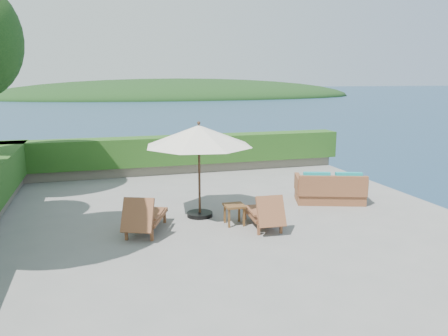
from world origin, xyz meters
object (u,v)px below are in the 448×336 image
object	(u,v)px
patio_umbrella	(199,137)
side_table	(234,208)
lounge_right	(264,213)
wicker_loveseat	(330,190)
lounge_left	(144,216)

from	to	relation	value
patio_umbrella	side_table	world-z (taller)	patio_umbrella
lounge_right	side_table	bearing A→B (deg)	148.35
wicker_loveseat	lounge_right	bearing A→B (deg)	-130.97
patio_umbrella	wicker_loveseat	world-z (taller)	patio_umbrella
lounge_left	patio_umbrella	bearing A→B (deg)	51.56
lounge_right	side_table	xyz separation A→B (m)	(-0.59, 0.42, 0.04)
patio_umbrella	lounge_left	size ratio (longest dim) A/B	1.86
patio_umbrella	lounge_right	bearing A→B (deg)	-45.78
lounge_left	wicker_loveseat	size ratio (longest dim) A/B	0.84
lounge_right	wicker_loveseat	world-z (taller)	wicker_loveseat
patio_umbrella	side_table	bearing A→B (deg)	-52.95
lounge_right	lounge_left	bearing A→B (deg)	174.68
patio_umbrella	lounge_right	distance (m)	2.43
patio_umbrella	lounge_left	xyz separation A→B (m)	(-1.47, -0.85, -1.64)
lounge_left	lounge_right	distance (m)	2.74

